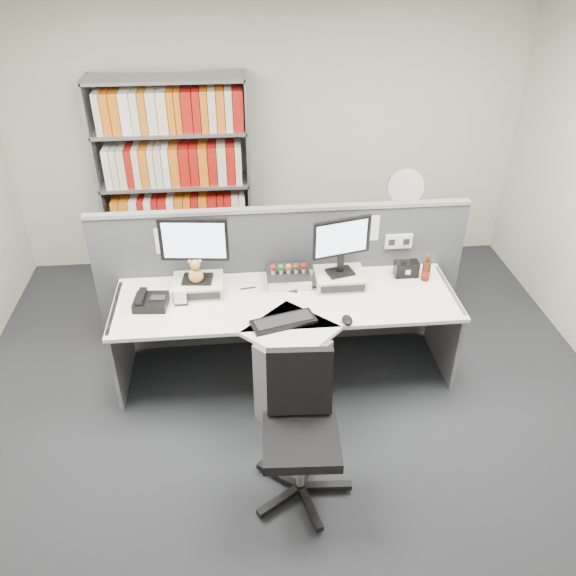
{
  "coord_description": "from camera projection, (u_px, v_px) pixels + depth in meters",
  "views": [
    {
      "loc": [
        -0.33,
        -2.86,
        3.19
      ],
      "look_at": [
        0.0,
        0.65,
        0.92
      ],
      "focal_mm": 36.6,
      "sensor_mm": 36.0,
      "label": 1
    }
  ],
  "objects": [
    {
      "name": "monitor_riser_left",
      "position": [
        198.0,
        286.0,
        4.5
      ],
      "size": [
        0.38,
        0.31,
        0.1
      ],
      "color": "beige",
      "rests_on": "desk"
    },
    {
      "name": "monitor_right",
      "position": [
        342.0,
        242.0,
        4.41
      ],
      "size": [
        0.45,
        0.19,
        0.46
      ],
      "color": "black",
      "rests_on": "monitor_riser_right"
    },
    {
      "name": "desk_phone",
      "position": [
        150.0,
        301.0,
        4.34
      ],
      "size": [
        0.26,
        0.24,
        0.1
      ],
      "color": "black",
      "rests_on": "desk"
    },
    {
      "name": "keyboard",
      "position": [
        283.0,
        321.0,
        4.17
      ],
      "size": [
        0.49,
        0.29,
        0.03
      ],
      "color": "black",
      "rests_on": "desk"
    },
    {
      "name": "monitor_riser_right",
      "position": [
        340.0,
        279.0,
        4.58
      ],
      "size": [
        0.38,
        0.31,
        0.1
      ],
      "color": "beige",
      "rests_on": "desk"
    },
    {
      "name": "mouse",
      "position": [
        347.0,
        320.0,
        4.17
      ],
      "size": [
        0.08,
        0.12,
        0.05
      ],
      "primitive_type": "ellipsoid",
      "color": "black",
      "rests_on": "desk"
    },
    {
      "name": "figurines",
      "position": [
        289.0,
        268.0,
        4.55
      ],
      "size": [
        0.29,
        0.05,
        0.09
      ],
      "color": "beige",
      "rests_on": "desktop_pc"
    },
    {
      "name": "desk_fan",
      "position": [
        405.0,
        190.0,
        5.35
      ],
      "size": [
        0.33,
        0.19,
        0.55
      ],
      "color": "white",
      "rests_on": "filing_cabinet"
    },
    {
      "name": "plush_toy",
      "position": [
        196.0,
        273.0,
        4.41
      ],
      "size": [
        0.11,
        0.11,
        0.2
      ],
      "color": "#C48C41",
      "rests_on": "monitor_riser_left"
    },
    {
      "name": "shelving_unit",
      "position": [
        177.0,
        187.0,
        5.6
      ],
      "size": [
        1.41,
        0.4,
        2.0
      ],
      "color": "gray",
      "rests_on": "ground"
    },
    {
      "name": "desk_calendar",
      "position": [
        181.0,
        298.0,
        4.35
      ],
      "size": [
        0.1,
        0.07,
        0.12
      ],
      "color": "black",
      "rests_on": "desk"
    },
    {
      "name": "partition",
      "position": [
        282.0,
        276.0,
        4.84
      ],
      "size": [
        3.0,
        0.08,
        1.27
      ],
      "color": "#44474D",
      "rests_on": "ground"
    },
    {
      "name": "cola_bottle",
      "position": [
        426.0,
        271.0,
        4.62
      ],
      "size": [
        0.07,
        0.07,
        0.22
      ],
      "color": "#3F190A",
      "rests_on": "desk"
    },
    {
      "name": "desktop_pc",
      "position": [
        288.0,
        277.0,
        4.62
      ],
      "size": [
        0.33,
        0.3,
        0.09
      ],
      "color": "black",
      "rests_on": "desk"
    },
    {
      "name": "office_chair",
      "position": [
        300.0,
        425.0,
        3.61
      ],
      "size": [
        0.63,
        0.65,
        0.98
      ],
      "color": "silver",
      "rests_on": "ground"
    },
    {
      "name": "desk",
      "position": [
        289.0,
        344.0,
        4.4
      ],
      "size": [
        2.6,
        1.2,
        0.72
      ],
      "color": "white",
      "rests_on": "ground"
    },
    {
      "name": "room_shell",
      "position": [
        299.0,
        218.0,
        3.18
      ],
      "size": [
        5.04,
        5.54,
        2.72
      ],
      "color": "beige",
      "rests_on": "ground"
    },
    {
      "name": "monitor_left",
      "position": [
        194.0,
        245.0,
        4.31
      ],
      "size": [
        0.51,
        0.18,
        0.52
      ],
      "color": "black",
      "rests_on": "monitor_riser_left"
    },
    {
      "name": "ground",
      "position": [
        297.0,
        447.0,
        4.15
      ],
      "size": [
        5.5,
        5.5,
        0.0
      ],
      "primitive_type": "plane",
      "color": "#292B31",
      "rests_on": "ground"
    },
    {
      "name": "filing_cabinet",
      "position": [
        397.0,
        257.0,
        5.72
      ],
      "size": [
        0.45,
        0.61,
        0.7
      ],
      "color": "gray",
      "rests_on": "ground"
    },
    {
      "name": "speaker",
      "position": [
        406.0,
        269.0,
        4.69
      ],
      "size": [
        0.19,
        0.1,
        0.13
      ],
      "primitive_type": "cube",
      "color": "black",
      "rests_on": "desk"
    }
  ]
}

